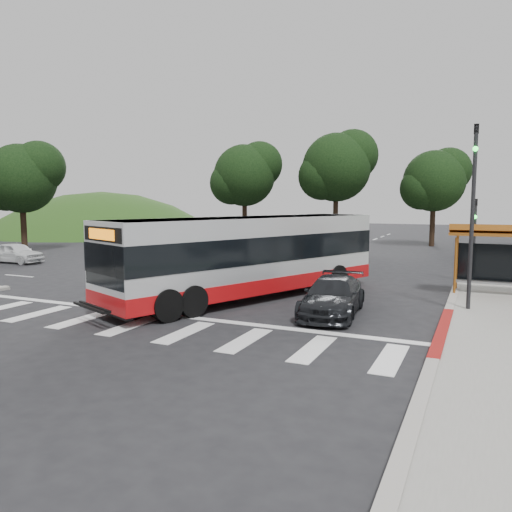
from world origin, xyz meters
The scene contains 17 objects.
ground centered at (0.00, 0.00, 0.00)m, with size 140.00×140.00×0.00m, color black.
sidewalk_east centered at (11.00, 8.00, 0.06)m, with size 4.00×40.00×0.12m, color gray.
curb_east centered at (9.00, 8.00, 0.07)m, with size 0.30×40.00×0.15m, color #9E9991.
curb_east_red centered at (9.00, -2.00, 0.08)m, with size 0.32×6.00×0.15m, color maroon.
hillside_nw centered at (-32.00, 30.00, 0.00)m, with size 44.00×44.00×10.00m, color #274315.
crosswalk_ladder centered at (0.00, -5.00, 0.01)m, with size 18.00×2.60×0.01m, color silver.
bus_shelter centered at (10.80, 5.10, 2.35)m, with size 4.20×1.60×2.86m.
traffic_signal_ne_tall centered at (9.60, 1.49, 3.88)m, with size 0.18×0.37×6.50m.
traffic_signal_ne_short centered at (9.60, 8.49, 2.48)m, with size 0.18×0.37×4.00m.
tree_north_a centered at (-1.92, 26.07, 6.92)m, with size 6.60×6.15×10.17m.
tree_north_b centered at (6.07, 28.06, 5.66)m, with size 5.72×5.33×8.43m.
tree_north_c centered at (-9.92, 24.06, 6.29)m, with size 6.16×5.74×9.30m.
tree_west_a centered at (-21.93, 10.06, 5.66)m, with size 5.72×5.33×8.43m.
transit_bus centered at (1.44, 0.78, 1.63)m, with size 2.73×12.59×3.25m, color silver, non-canonical shape.
pedestrian centered at (0.03, -2.50, 0.86)m, with size 0.63×0.41×1.73m, color silver.
dark_sedan centered at (5.36, -0.89, 0.65)m, with size 1.81×4.45×1.29m, color black.
west_car_white centered at (-16.77, 4.87, 0.64)m, with size 1.52×3.77×1.28m, color white.
Camera 1 is at (9.94, -17.32, 3.91)m, focal length 35.00 mm.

